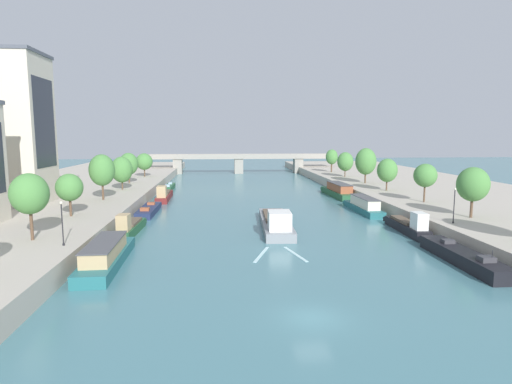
% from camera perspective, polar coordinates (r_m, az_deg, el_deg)
% --- Properties ---
extents(ground_plane, '(400.00, 400.00, 0.00)m').
position_cam_1_polar(ground_plane, '(31.11, 7.55, -16.35)').
color(ground_plane, teal).
extents(quay_left, '(36.00, 170.00, 2.06)m').
position_cam_1_polar(quay_left, '(89.21, -25.45, -0.54)').
color(quay_left, '#B7AD9E').
rests_on(quay_left, ground).
extents(quay_right, '(36.00, 170.00, 2.06)m').
position_cam_1_polar(quay_right, '(94.40, 22.89, 0.01)').
color(quay_right, '#B7AD9E').
rests_on(quay_right, ground).
extents(barge_midriver, '(4.55, 18.87, 3.31)m').
position_cam_1_polar(barge_midriver, '(57.72, 2.67, -3.99)').
color(barge_midriver, gray).
rests_on(barge_midriver, ground).
extents(wake_behind_barge, '(5.59, 6.04, 0.03)m').
position_cam_1_polar(wake_behind_barge, '(45.92, 3.01, -8.28)').
color(wake_behind_barge, silver).
rests_on(wake_behind_barge, ground).
extents(moored_boat_left_lone, '(3.41, 14.82, 2.54)m').
position_cam_1_polar(moored_boat_left_lone, '(44.29, -19.34, -7.91)').
color(moored_boat_left_lone, '#23666B').
rests_on(moored_boat_left_lone, ground).
extents(moored_boat_left_gap_after, '(2.28, 10.71, 3.08)m').
position_cam_1_polar(moored_boat_left_gap_after, '(57.10, -16.47, -4.49)').
color(moored_boat_left_gap_after, '#235633').
rests_on(moored_boat_left_gap_after, ground).
extents(moored_boat_left_midway, '(2.57, 12.40, 2.14)m').
position_cam_1_polar(moored_boat_left_midway, '(71.08, -14.09, -2.34)').
color(moored_boat_left_midway, '#1E284C').
rests_on(moored_boat_left_midway, ground).
extents(moored_boat_left_near, '(2.45, 13.36, 3.16)m').
position_cam_1_polar(moored_boat_left_near, '(84.89, -12.16, -0.42)').
color(moored_boat_left_near, maroon).
rests_on(moored_boat_left_near, ground).
extents(moored_boat_left_downstream, '(1.84, 11.30, 2.10)m').
position_cam_1_polar(moored_boat_left_downstream, '(101.09, -11.49, 0.65)').
color(moored_boat_left_downstream, '#235633').
rests_on(moored_boat_left_downstream, ground).
extents(moored_boat_right_gap_after, '(2.43, 14.06, 2.44)m').
position_cam_1_polar(moored_boat_right_gap_after, '(47.25, 25.72, -7.73)').
color(moored_boat_right_gap_after, black).
rests_on(moored_boat_right_gap_after, ground).
extents(moored_boat_right_lone, '(2.19, 11.59, 3.22)m').
position_cam_1_polar(moored_boat_right_lone, '(58.88, 19.60, -4.22)').
color(moored_boat_right_lone, black).
rests_on(moored_boat_right_lone, ground).
extents(moored_boat_right_upstream, '(2.80, 13.90, 2.57)m').
position_cam_1_polar(moored_boat_right_upstream, '(72.19, 14.15, -1.77)').
color(moored_boat_right_upstream, '#23666B').
rests_on(moored_boat_right_upstream, ground).
extents(moored_boat_right_end, '(3.56, 15.75, 2.84)m').
position_cam_1_polar(moored_boat_right_end, '(89.03, 10.92, 0.16)').
color(moored_boat_right_end, '#235633').
rests_on(moored_boat_right_end, ground).
extents(tree_left_third, '(3.72, 3.72, 6.78)m').
position_cam_1_polar(tree_left_third, '(48.14, -27.99, -0.22)').
color(tree_left_third, brown).
rests_on(tree_left_third, quay_left).
extents(tree_left_second, '(3.43, 3.43, 5.56)m').
position_cam_1_polar(tree_left_second, '(60.26, -23.63, 0.55)').
color(tree_left_second, brown).
rests_on(tree_left_second, quay_left).
extents(tree_left_end_of_row, '(4.08, 4.08, 7.41)m').
position_cam_1_polar(tree_left_end_of_row, '(73.46, -19.86, 2.75)').
color(tree_left_end_of_row, brown).
rests_on(tree_left_end_of_row, quay_left).
extents(tree_left_distant, '(4.04, 4.04, 6.36)m').
position_cam_1_polar(tree_left_distant, '(86.06, -17.47, 2.86)').
color(tree_left_distant, brown).
rests_on(tree_left_distant, quay_left).
extents(tree_left_by_lamp, '(4.05, 4.05, 6.61)m').
position_cam_1_polar(tree_left_by_lamp, '(97.24, -16.62, 3.61)').
color(tree_left_by_lamp, brown).
rests_on(tree_left_by_lamp, quay_left).
extents(tree_left_far, '(4.13, 4.13, 5.88)m').
position_cam_1_polar(tree_left_far, '(111.05, -14.68, 3.94)').
color(tree_left_far, brown).
rests_on(tree_left_far, quay_left).
extents(tree_right_distant, '(3.97, 3.97, 6.49)m').
position_cam_1_polar(tree_right_distant, '(60.80, 26.97, 0.91)').
color(tree_right_distant, brown).
rests_on(tree_right_distant, quay_right).
extents(tree_right_nearest, '(3.56, 3.56, 6.05)m').
position_cam_1_polar(tree_right_nearest, '(71.89, 21.65, 2.06)').
color(tree_right_nearest, brown).
rests_on(tree_right_nearest, quay_right).
extents(tree_right_past_mid, '(3.79, 3.79, 6.07)m').
position_cam_1_polar(tree_right_past_mid, '(84.33, 17.10, 2.77)').
color(tree_right_past_mid, brown).
rests_on(tree_right_past_mid, quay_right).
extents(tree_right_third, '(4.49, 4.49, 7.65)m').
position_cam_1_polar(tree_right_third, '(96.10, 14.43, 3.97)').
color(tree_right_third, brown).
rests_on(tree_right_third, quay_right).
extents(tree_right_second, '(3.98, 3.98, 6.20)m').
position_cam_1_polar(tree_right_second, '(109.28, 11.82, 3.99)').
color(tree_right_second, brown).
rests_on(tree_right_second, quay_right).
extents(tree_right_by_lamp, '(3.35, 3.35, 6.41)m').
position_cam_1_polar(tree_right_by_lamp, '(122.36, 10.07, 4.62)').
color(tree_right_by_lamp, brown).
rests_on(tree_right_by_lamp, quay_right).
extents(lamppost_left_bank, '(0.28, 0.28, 4.29)m').
position_cam_1_polar(lamppost_left_bank, '(44.76, -24.44, -3.58)').
color(lamppost_left_bank, black).
rests_on(lamppost_left_bank, quay_left).
extents(lamppost_right_bank, '(0.28, 0.28, 4.28)m').
position_cam_1_polar(lamppost_right_bank, '(56.19, 24.92, -1.45)').
color(lamppost_right_bank, black).
rests_on(lamppost_right_bank, quay_right).
extents(building_left_corner, '(13.50, 9.72, 22.84)m').
position_cam_1_polar(building_left_corner, '(75.85, -30.97, 7.25)').
color(building_left_corner, beige).
rests_on(building_left_corner, quay_left).
extents(bridge_far, '(63.34, 4.40, 6.31)m').
position_cam_1_polar(bridge_far, '(139.68, -2.33, 4.15)').
color(bridge_far, gray).
rests_on(bridge_far, ground).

